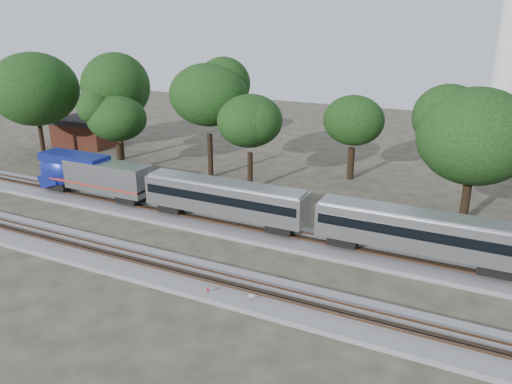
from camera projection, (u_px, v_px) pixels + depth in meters
ground at (188, 251)px, 43.09m from camera, size 160.00×160.00×0.00m
track_far at (222, 224)px, 48.11m from camera, size 160.00×5.00×0.73m
track_near at (160, 268)px, 39.64m from camera, size 160.00×5.00×0.73m
switch_stand_red at (208, 292)px, 35.58m from camera, size 0.27×0.10×0.86m
switch_stand_white at (251, 299)px, 34.57m from camera, size 0.30×0.15×0.99m
switch_lever at (231, 301)px, 35.17m from camera, size 0.57×0.46×0.30m
brick_building at (86, 132)px, 78.19m from camera, size 9.49×7.05×4.33m
tree_0 at (34, 89)px, 69.18m from camera, size 9.84×9.84×13.87m
tree_1 at (116, 87)px, 67.86m from camera, size 10.33×10.33×14.57m
tree_2 at (117, 119)px, 62.58m from camera, size 7.20×7.20×10.16m
tree_3 at (208, 95)px, 59.63m from camera, size 10.50×10.50×14.80m
tree_4 at (250, 121)px, 56.22m from camera, size 8.20×8.20×11.56m
tree_5 at (354, 121)px, 60.01m from camera, size 7.49×7.49×10.55m
tree_6 at (475, 136)px, 46.17m from camera, size 8.82×8.82×12.43m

